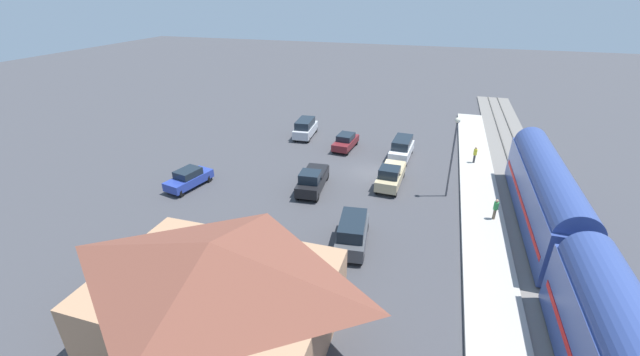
{
  "coord_description": "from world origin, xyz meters",
  "views": [
    {
      "loc": [
        -5.55,
        35.16,
        16.46
      ],
      "look_at": [
        3.86,
        4.6,
        1.0
      ],
      "focal_mm": 22.03,
      "sensor_mm": 36.0,
      "label": 1
    }
  ],
  "objects_px": {
    "station_building": "(216,287)",
    "suv_charcoal": "(352,232)",
    "suv_silver": "(305,128)",
    "pickup_tan": "(391,175)",
    "light_pole_near_platform": "(453,148)",
    "sedan_blue": "(189,178)",
    "pickup_black": "(313,180)",
    "pedestrian_on_platform": "(475,154)",
    "suv_white": "(402,148)",
    "sedan_maroon": "(346,141)",
    "pedestrian_waiting_far": "(496,208)"
  },
  "relations": [
    {
      "from": "sedan_maroon",
      "to": "pickup_black",
      "type": "relative_size",
      "value": 0.84
    },
    {
      "from": "pickup_black",
      "to": "suv_silver",
      "type": "bearing_deg",
      "value": -68.34
    },
    {
      "from": "sedan_maroon",
      "to": "pedestrian_on_platform",
      "type": "bearing_deg",
      "value": 177.39
    },
    {
      "from": "pedestrian_on_platform",
      "to": "pickup_tan",
      "type": "height_order",
      "value": "pickup_tan"
    },
    {
      "from": "suv_silver",
      "to": "pickup_tan",
      "type": "relative_size",
      "value": 0.92
    },
    {
      "from": "pedestrian_on_platform",
      "to": "pedestrian_waiting_far",
      "type": "height_order",
      "value": "same"
    },
    {
      "from": "suv_silver",
      "to": "suv_charcoal",
      "type": "bearing_deg",
      "value": 117.21
    },
    {
      "from": "sedan_maroon",
      "to": "pedestrian_waiting_far",
      "type": "bearing_deg",
      "value": 141.28
    },
    {
      "from": "pedestrian_on_platform",
      "to": "pickup_tan",
      "type": "relative_size",
      "value": 0.31
    },
    {
      "from": "station_building",
      "to": "pickup_black",
      "type": "bearing_deg",
      "value": -88.65
    },
    {
      "from": "suv_charcoal",
      "to": "light_pole_near_platform",
      "type": "xyz_separation_m",
      "value": [
        -6.26,
        -9.7,
        3.39
      ]
    },
    {
      "from": "pedestrian_on_platform",
      "to": "pickup_black",
      "type": "xyz_separation_m",
      "value": [
        14.17,
        10.12,
        -0.25
      ]
    },
    {
      "from": "station_building",
      "to": "light_pole_near_platform",
      "type": "height_order",
      "value": "light_pole_near_platform"
    },
    {
      "from": "suv_charcoal",
      "to": "suv_white",
      "type": "height_order",
      "value": "same"
    },
    {
      "from": "pedestrian_waiting_far",
      "to": "suv_white",
      "type": "distance_m",
      "value": 13.74
    },
    {
      "from": "pickup_black",
      "to": "suv_charcoal",
      "type": "xyz_separation_m",
      "value": [
        -5.34,
        7.37,
        0.12
      ]
    },
    {
      "from": "pedestrian_on_platform",
      "to": "sedan_blue",
      "type": "relative_size",
      "value": 0.36
    },
    {
      "from": "suv_silver",
      "to": "pickup_black",
      "type": "bearing_deg",
      "value": 111.66
    },
    {
      "from": "suv_charcoal",
      "to": "pickup_black",
      "type": "bearing_deg",
      "value": -54.1
    },
    {
      "from": "suv_charcoal",
      "to": "light_pole_near_platform",
      "type": "bearing_deg",
      "value": -122.83
    },
    {
      "from": "pedestrian_waiting_far",
      "to": "sedan_blue",
      "type": "relative_size",
      "value": 0.36
    },
    {
      "from": "sedan_maroon",
      "to": "station_building",
      "type": "bearing_deg",
      "value": 89.93
    },
    {
      "from": "sedan_maroon",
      "to": "suv_white",
      "type": "height_order",
      "value": "suv_white"
    },
    {
      "from": "station_building",
      "to": "suv_charcoal",
      "type": "height_order",
      "value": "station_building"
    },
    {
      "from": "station_building",
      "to": "sedan_blue",
      "type": "xyz_separation_m",
      "value": [
        11.37,
        -14.07,
        -2.04
      ]
    },
    {
      "from": "pedestrian_on_platform",
      "to": "pickup_black",
      "type": "relative_size",
      "value": 0.31
    },
    {
      "from": "pedestrian_on_platform",
      "to": "light_pole_near_platform",
      "type": "height_order",
      "value": "light_pole_near_platform"
    },
    {
      "from": "suv_silver",
      "to": "pickup_tan",
      "type": "height_order",
      "value": "suv_silver"
    },
    {
      "from": "sedan_blue",
      "to": "suv_white",
      "type": "distance_m",
      "value": 21.79
    },
    {
      "from": "pedestrian_on_platform",
      "to": "suv_silver",
      "type": "bearing_deg",
      "value": -9.03
    },
    {
      "from": "suv_silver",
      "to": "light_pole_near_platform",
      "type": "distance_m",
      "value": 20.33
    },
    {
      "from": "sedan_blue",
      "to": "pickup_black",
      "type": "height_order",
      "value": "pickup_black"
    },
    {
      "from": "station_building",
      "to": "suv_silver",
      "type": "relative_size",
      "value": 2.47
    },
    {
      "from": "pickup_black",
      "to": "station_building",
      "type": "bearing_deg",
      "value": 91.35
    },
    {
      "from": "suv_white",
      "to": "sedan_blue",
      "type": "bearing_deg",
      "value": 35.35
    },
    {
      "from": "pedestrian_waiting_far",
      "to": "suv_silver",
      "type": "distance_m",
      "value": 24.91
    },
    {
      "from": "pedestrian_on_platform",
      "to": "suv_charcoal",
      "type": "xyz_separation_m",
      "value": [
        8.83,
        17.49,
        -0.13
      ]
    },
    {
      "from": "pickup_tan",
      "to": "light_pole_near_platform",
      "type": "distance_m",
      "value": 6.16
    },
    {
      "from": "pickup_tan",
      "to": "pedestrian_waiting_far",
      "type": "bearing_deg",
      "value": 154.62
    },
    {
      "from": "station_building",
      "to": "pickup_tan",
      "type": "bearing_deg",
      "value": -107.32
    },
    {
      "from": "station_building",
      "to": "suv_silver",
      "type": "distance_m",
      "value": 30.63
    },
    {
      "from": "sedan_maroon",
      "to": "pickup_black",
      "type": "distance_m",
      "value": 10.76
    },
    {
      "from": "pickup_black",
      "to": "suv_charcoal",
      "type": "height_order",
      "value": "suv_charcoal"
    },
    {
      "from": "station_building",
      "to": "pickup_black",
      "type": "xyz_separation_m",
      "value": [
        0.4,
        -16.85,
        -1.9
      ]
    },
    {
      "from": "pedestrian_waiting_far",
      "to": "pickup_black",
      "type": "bearing_deg",
      "value": -4.03
    },
    {
      "from": "pedestrian_waiting_far",
      "to": "light_pole_near_platform",
      "type": "xyz_separation_m",
      "value": [
        3.57,
        -3.39,
        3.26
      ]
    },
    {
      "from": "suv_charcoal",
      "to": "station_building",
      "type": "bearing_deg",
      "value": 62.45
    },
    {
      "from": "station_building",
      "to": "pedestrian_on_platform",
      "type": "xyz_separation_m",
      "value": [
        -13.77,
        -26.97,
        -1.64
      ]
    },
    {
      "from": "pickup_black",
      "to": "suv_charcoal",
      "type": "distance_m",
      "value": 9.1
    },
    {
      "from": "pedestrian_on_platform",
      "to": "pedestrian_waiting_far",
      "type": "xyz_separation_m",
      "value": [
        -1.0,
        11.19,
        0.0
      ]
    }
  ]
}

